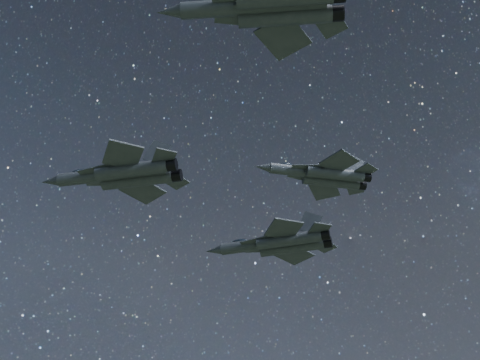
{
  "coord_description": "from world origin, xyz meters",
  "views": [
    {
      "loc": [
        1.93,
        -49.93,
        102.61
      ],
      "look_at": [
        2.07,
        4.26,
        142.95
      ],
      "focal_mm": 42.0,
      "sensor_mm": 36.0,
      "label": 1
    }
  ],
  "objects": [
    {
      "name": "jet_lead",
      "position": [
        -12.79,
        6.91,
        145.79
      ],
      "size": [
        19.67,
        13.55,
        4.94
      ],
      "rotation": [
        0.0,
        0.0,
        -0.19
      ],
      "color": "#333940"
    },
    {
      "name": "jet_left",
      "position": [
        8.08,
        22.91,
        145.08
      ],
      "size": [
        20.27,
        13.74,
        5.1
      ],
      "rotation": [
        0.0,
        0.0,
        -0.27
      ],
      "color": "#333940"
    },
    {
      "name": "jet_right",
      "position": [
        4.64,
        -18.49,
        145.66
      ],
      "size": [
        18.03,
        12.68,
        4.55
      ],
      "rotation": [
        0.0,
        0.0,
        -0.08
      ],
      "color": "#333940"
    },
    {
      "name": "jet_slot",
      "position": [
        12.41,
        5.28,
        144.48
      ],
      "size": [
        15.22,
        10.51,
        3.82
      ],
      "rotation": [
        0.0,
        0.0,
        0.18
      ],
      "color": "#333940"
    }
  ]
}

